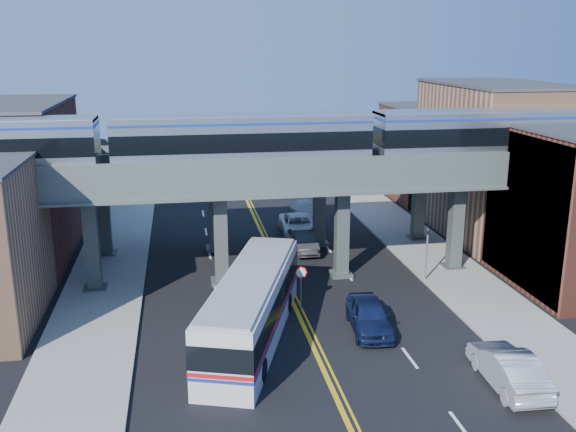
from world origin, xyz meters
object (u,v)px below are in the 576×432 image
at_px(car_lane_b, 304,241).
at_px(transit_train, 243,140).
at_px(traffic_signal, 427,248).
at_px(car_parked_curb, 508,368).
at_px(stop_sign, 301,280).
at_px(car_lane_a, 369,316).
at_px(car_lane_d, 305,211).
at_px(transit_bus, 252,307).
at_px(car_lane_c, 298,226).

bearing_deg(car_lane_b, transit_train, -130.20).
xyz_separation_m(traffic_signal, car_parked_curb, (-1.24, -13.25, -1.42)).
height_order(stop_sign, car_lane_b, stop_sign).
distance_m(stop_sign, car_lane_a, 4.82).
bearing_deg(car_parked_curb, stop_sign, -50.85).
xyz_separation_m(transit_train, car_lane_d, (6.81, 14.18, -8.54)).
bearing_deg(traffic_signal, car_lane_d, 106.75).
distance_m(transit_train, car_lane_a, 13.41).
xyz_separation_m(traffic_signal, car_lane_a, (-5.80, -6.58, -1.43)).
relative_size(stop_sign, transit_bus, 0.19).
height_order(transit_bus, car_lane_d, transit_bus).
relative_size(stop_sign, traffic_signal, 0.64).
height_order(stop_sign, car_lane_a, stop_sign).
distance_m(transit_train, car_lane_d, 17.89).
height_order(car_lane_d, car_parked_curb, car_parked_curb).
relative_size(transit_bus, car_lane_b, 2.90).
bearing_deg(traffic_signal, car_lane_a, -131.41).
distance_m(stop_sign, transit_bus, 4.79).
distance_m(car_lane_a, car_lane_d, 22.77).
xyz_separation_m(stop_sign, car_lane_d, (4.03, 19.18, -0.95)).
height_order(transit_train, car_parked_curb, transit_train).
xyz_separation_m(car_lane_c, car_parked_curb, (5.07, -24.96, 0.05)).
bearing_deg(transit_bus, traffic_signal, -43.72).
xyz_separation_m(transit_bus, car_lane_b, (5.55, 14.11, -1.00)).
xyz_separation_m(stop_sign, car_lane_c, (2.59, 14.71, -0.93)).
relative_size(stop_sign, car_lane_d, 0.47).
distance_m(transit_train, traffic_signal, 13.78).
bearing_deg(car_lane_d, car_lane_b, -102.67).
height_order(car_lane_a, car_lane_d, car_lane_a).
height_order(transit_train, stop_sign, transit_train).
bearing_deg(car_lane_c, car_parked_curb, -76.10).
distance_m(traffic_signal, transit_bus, 13.81).
xyz_separation_m(traffic_signal, car_lane_b, (-6.63, 7.62, -1.52)).
bearing_deg(car_lane_b, car_lane_c, 87.30).
bearing_deg(transit_train, traffic_signal, -9.72).
bearing_deg(car_lane_d, car_lane_a, -93.40).
relative_size(car_lane_a, car_lane_b, 1.08).
height_order(transit_train, car_lane_c, transit_train).
bearing_deg(transit_train, car_parked_curb, -55.61).
height_order(traffic_signal, car_lane_c, traffic_signal).
bearing_deg(traffic_signal, car_lane_c, 118.32).
xyz_separation_m(car_lane_b, car_lane_d, (1.76, 8.56, 0.03)).
xyz_separation_m(transit_train, stop_sign, (2.78, -5.00, -7.58)).
bearing_deg(transit_bus, car_lane_c, 0.33).
relative_size(car_lane_b, car_lane_d, 0.85).
height_order(transit_train, traffic_signal, transit_train).
distance_m(transit_bus, car_parked_curb, 12.88).
bearing_deg(transit_train, transit_bus, -93.36).
distance_m(transit_bus, car_lane_d, 23.84).
xyz_separation_m(stop_sign, car_parked_curb, (7.66, -10.25, -0.88)).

